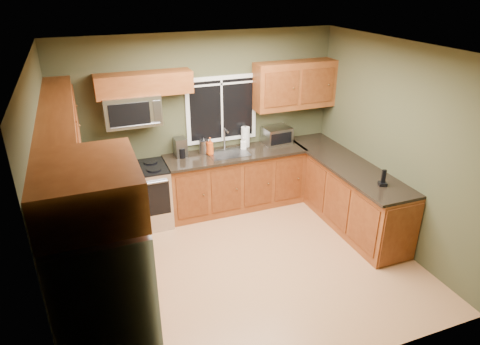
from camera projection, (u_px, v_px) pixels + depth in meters
floor at (246, 264)px, 5.54m from camera, size 4.20×4.20×0.00m
ceiling at (248, 50)px, 4.41m from camera, size 4.20×4.20×0.00m
back_wall at (203, 124)px, 6.50m from camera, size 4.20×0.00×4.20m
front_wall at (329, 255)px, 3.45m from camera, size 4.20×0.00×4.20m
left_wall at (53, 200)px, 4.29m from camera, size 0.00×3.60×3.60m
right_wall at (394, 146)px, 5.66m from camera, size 0.00×3.60×3.60m
window at (222, 109)px, 6.50m from camera, size 1.12×0.03×1.02m
base_cabinets_left at (94, 244)px, 5.17m from camera, size 0.60×2.65×0.90m
countertop_left at (90, 210)px, 4.98m from camera, size 0.65×2.65×0.04m
base_cabinets_back at (236, 181)px, 6.76m from camera, size 2.17×0.60×0.90m
countertop_back at (236, 154)px, 6.54m from camera, size 2.17×0.65×0.04m
base_cabinets_peninsula at (344, 192)px, 6.40m from camera, size 0.60×2.52×0.90m
countertop_peninsula at (346, 164)px, 6.20m from camera, size 0.65×2.50×0.04m
upper_cabinets_left at (61, 135)px, 4.54m from camera, size 0.33×2.65×0.72m
upper_cabinets_back_left at (144, 84)px, 5.78m from camera, size 1.30×0.33×0.30m
upper_cabinets_back_right at (295, 85)px, 6.62m from camera, size 1.30×0.33×0.72m
upper_cabinet_over_fridge at (88, 189)px, 3.02m from camera, size 0.72×0.90×0.38m
refrigerator at (108, 312)px, 3.50m from camera, size 0.74×0.90×1.80m
range at (143, 196)px, 6.25m from camera, size 0.76×0.69×0.94m
microwave at (132, 110)px, 5.84m from camera, size 0.76×0.41×0.42m
sink at (228, 152)px, 6.51m from camera, size 0.60×0.42×0.36m
toaster_oven at (277, 135)px, 6.84m from camera, size 0.45×0.36×0.27m
coffee_maker at (181, 148)px, 6.35m from camera, size 0.17×0.23×0.28m
kettle at (204, 146)px, 6.46m from camera, size 0.18×0.18×0.26m
paper_towel_roll at (245, 137)px, 6.72m from camera, size 0.17×0.17×0.35m
soap_bottle_a at (210, 146)px, 6.40m from camera, size 0.12×0.12×0.27m
soap_bottle_b at (244, 143)px, 6.63m from camera, size 0.11×0.11×0.19m
cordless_phone at (383, 181)px, 5.49m from camera, size 0.13×0.13×0.22m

